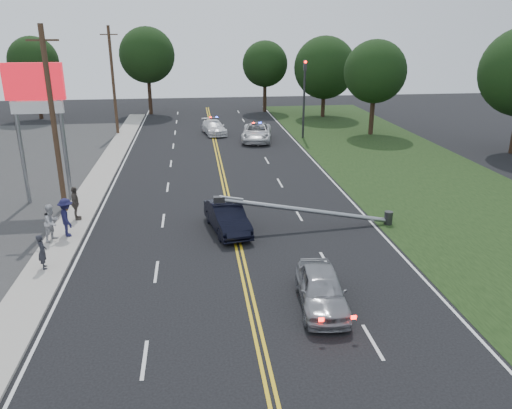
{
  "coord_description": "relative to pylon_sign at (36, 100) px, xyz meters",
  "views": [
    {
      "loc": [
        -1.88,
        -15.38,
        9.79
      ],
      "look_at": [
        0.98,
        7.2,
        1.7
      ],
      "focal_mm": 35.0,
      "sensor_mm": 36.0,
      "label": 1
    }
  ],
  "objects": [
    {
      "name": "tree_9",
      "position": [
        25.71,
        16.88,
        -0.09
      ],
      "size": [
        5.83,
        5.83,
        8.83
      ],
      "color": "black",
      "rests_on": "ground"
    },
    {
      "name": "fallen_streetlight",
      "position": [
        14.69,
        -6.0,
        -5.08
      ],
      "size": [
        9.36,
        0.44,
        1.91
      ],
      "color": "#2D2D30",
      "rests_on": "ground"
    },
    {
      "name": "emergency_b",
      "position": [
        10.6,
        18.84,
        -5.34
      ],
      "size": [
        2.57,
        4.76,
        1.31
      ],
      "primitive_type": "imported",
      "rotation": [
        0.0,
        0.0,
        0.17
      ],
      "color": "white",
      "rests_on": "ground"
    },
    {
      "name": "bystander_b",
      "position": [
        1.72,
        -6.22,
        -4.97
      ],
      "size": [
        1.0,
        1.09,
        1.81
      ],
      "primitive_type": "imported",
      "rotation": [
        0.0,
        0.0,
        1.11
      ],
      "color": "#B5B4B9",
      "rests_on": "sidewalk"
    },
    {
      "name": "ground",
      "position": [
        10.5,
        -14.0,
        -6.0
      ],
      "size": [
        120.0,
        120.0,
        0.0
      ],
      "primitive_type": "plane",
      "color": "black",
      "rests_on": "ground"
    },
    {
      "name": "utility_pole_mid",
      "position": [
        1.3,
        -2.0,
        -0.91
      ],
      "size": [
        1.6,
        0.28,
        10.0
      ],
      "color": "#382619",
      "rests_on": "ground"
    },
    {
      "name": "sidewalk",
      "position": [
        2.1,
        -4.0,
        -5.94
      ],
      "size": [
        1.8,
        70.0,
        0.12
      ],
      "primitive_type": "cube",
      "color": "#A59F95",
      "rests_on": "ground"
    },
    {
      "name": "tree_8",
      "position": [
        23.63,
        27.37,
        -0.48
      ],
      "size": [
        6.94,
        6.94,
        9.0
      ],
      "color": "black",
      "rests_on": "ground"
    },
    {
      "name": "bystander_c",
      "position": [
        2.31,
        -5.76,
        -4.92
      ],
      "size": [
        1.14,
        1.42,
        1.92
      ],
      "primitive_type": "imported",
      "rotation": [
        0.0,
        0.0,
        1.98
      ],
      "color": "#19183E",
      "rests_on": "sidewalk"
    },
    {
      "name": "crashed_sedan",
      "position": [
        10.13,
        -5.83,
        -5.28
      ],
      "size": [
        2.31,
        4.55,
        1.43
      ],
      "primitive_type": "imported",
      "rotation": [
        0.0,
        0.0,
        0.19
      ],
      "color": "black",
      "rests_on": "ground"
    },
    {
      "name": "grass_verge",
      "position": [
        24.0,
        -4.0,
        -5.99
      ],
      "size": [
        12.0,
        80.0,
        0.01
      ],
      "primitive_type": "cube",
      "color": "black",
      "rests_on": "ground"
    },
    {
      "name": "tree_6",
      "position": [
        3.64,
        31.84,
        0.78
      ],
      "size": [
        6.36,
        6.36,
        9.98
      ],
      "color": "black",
      "rests_on": "ground"
    },
    {
      "name": "bystander_d",
      "position": [
        2.26,
        -3.55,
        -4.97
      ],
      "size": [
        0.64,
        1.13,
        1.82
      ],
      "primitive_type": "imported",
      "rotation": [
        0.0,
        0.0,
        1.76
      ],
      "color": "#524941",
      "rests_on": "sidewalk"
    },
    {
      "name": "bystander_a",
      "position": [
        2.07,
        -9.27,
        -5.11
      ],
      "size": [
        0.54,
        0.65,
        1.53
      ],
      "primitive_type": "imported",
      "rotation": [
        0.0,
        0.0,
        1.93
      ],
      "color": "#25262C",
      "rests_on": "sidewalk"
    },
    {
      "name": "centerline_yellow",
      "position": [
        10.5,
        -4.0,
        -5.99
      ],
      "size": [
        0.36,
        80.0,
        0.0
      ],
      "primitive_type": "cube",
      "color": "gold",
      "rests_on": "ground"
    },
    {
      "name": "traffic_signal",
      "position": [
        18.8,
        16.0,
        -1.79
      ],
      "size": [
        0.28,
        0.41,
        7.05
      ],
      "color": "#2D2D30",
      "rests_on": "ground"
    },
    {
      "name": "waiting_sedan",
      "position": [
        13.06,
        -13.57,
        -5.29
      ],
      "size": [
        2.03,
        4.27,
        1.41
      ],
      "primitive_type": "imported",
      "rotation": [
        0.0,
        0.0,
        -0.09
      ],
      "color": "gray",
      "rests_on": "ground"
    },
    {
      "name": "utility_pole_far",
      "position": [
        1.3,
        20.0,
        -0.91
      ],
      "size": [
        1.6,
        0.28,
        10.0
      ],
      "color": "#382619",
      "rests_on": "ground"
    },
    {
      "name": "pylon_sign",
      "position": [
        0.0,
        0.0,
        0.0
      ],
      "size": [
        3.2,
        0.35,
        8.0
      ],
      "color": "gray",
      "rests_on": "ground"
    },
    {
      "name": "tree_5",
      "position": [
        -8.53,
        30.05,
        0.29
      ],
      "size": [
        5.35,
        5.35,
        8.99
      ],
      "color": "black",
      "rests_on": "ground"
    },
    {
      "name": "emergency_a",
      "position": [
        14.34,
        15.3,
        -5.23
      ],
      "size": [
        3.44,
        5.89,
        1.54
      ],
      "primitive_type": "imported",
      "rotation": [
        0.0,
        0.0,
        -0.17
      ],
      "color": "silver",
      "rests_on": "ground"
    },
    {
      "name": "tree_7",
      "position": [
        17.46,
        31.98,
        -0.33
      ],
      "size": [
        5.43,
        5.43,
        8.4
      ],
      "color": "black",
      "rests_on": "ground"
    }
  ]
}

